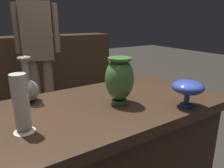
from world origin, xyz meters
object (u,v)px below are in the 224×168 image
(vase_left_accent, at_px, (188,88))
(shelf_vase_right, at_px, (56,26))
(visitor_center_back, at_px, (38,46))
(vase_right_accent, at_px, (28,88))
(vase_centerpiece, at_px, (119,79))
(vase_tall_behind, at_px, (21,105))

(vase_left_accent, distance_m, shelf_vase_right, 2.41)
(vase_left_accent, bearing_deg, visitor_center_back, 96.42)
(vase_left_accent, xyz_separation_m, vase_right_accent, (-0.62, 0.49, -0.02))
(vase_centerpiece, height_order, vase_right_accent, same)
(vase_centerpiece, bearing_deg, shelf_vase_right, 78.09)
(vase_tall_behind, xyz_separation_m, shelf_vase_right, (0.92, 2.22, 0.21))
(vase_tall_behind, distance_m, vase_right_accent, 0.32)
(vase_centerpiece, height_order, vase_tall_behind, vase_centerpiece)
(vase_left_accent, bearing_deg, vase_right_accent, 141.76)
(vase_tall_behind, xyz_separation_m, visitor_center_back, (0.50, 1.64, 0.02))
(vase_tall_behind, height_order, vase_right_accent, vase_right_accent)
(vase_centerpiece, distance_m, vase_tall_behind, 0.46)
(vase_centerpiece, relative_size, vase_tall_behind, 1.04)
(vase_tall_behind, height_order, visitor_center_back, visitor_center_back)
(vase_centerpiece, xyz_separation_m, vase_tall_behind, (-0.46, -0.03, -0.02))
(vase_centerpiece, xyz_separation_m, vase_left_accent, (0.24, -0.21, -0.03))
(vase_centerpiece, relative_size, vase_right_accent, 1.00)
(vase_right_accent, bearing_deg, vase_centerpiece, -36.53)
(vase_left_accent, height_order, vase_right_accent, vase_right_accent)
(vase_tall_behind, relative_size, visitor_center_back, 0.14)
(shelf_vase_right, xyz_separation_m, visitor_center_back, (-0.42, -0.57, -0.19))
(vase_centerpiece, bearing_deg, visitor_center_back, 88.56)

